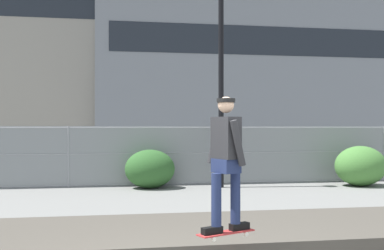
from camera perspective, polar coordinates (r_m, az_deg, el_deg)
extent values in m
cube|color=#4C473F|center=(7.86, -0.14, -12.92)|extent=(15.21, 2.49, 0.20)
cube|color=#B22D2D|center=(6.22, 4.14, -12.87)|extent=(0.81, 0.50, 0.02)
cylinder|color=silver|center=(6.45, 5.53, -12.72)|extent=(0.06, 0.05, 0.05)
cylinder|color=silver|center=(6.31, 6.58, -13.00)|extent=(0.06, 0.05, 0.05)
cylinder|color=silver|center=(6.15, 1.64, -13.35)|extent=(0.06, 0.05, 0.05)
cylinder|color=silver|center=(6.00, 2.64, -13.67)|extent=(0.06, 0.05, 0.05)
cube|color=#99999E|center=(6.38, 6.05, -12.68)|extent=(0.10, 0.15, 0.01)
cube|color=#99999E|center=(6.07, 2.13, -13.32)|extent=(0.10, 0.15, 0.01)
cube|color=black|center=(6.34, 5.76, -12.13)|extent=(0.30, 0.20, 0.09)
cube|color=black|center=(6.08, 2.45, -12.65)|extent=(0.30, 0.20, 0.09)
cylinder|color=#1E284C|center=(6.23, 5.28, -8.78)|extent=(0.13, 0.13, 0.67)
cylinder|color=#1E284C|center=(6.05, 2.96, -9.05)|extent=(0.13, 0.13, 0.67)
cube|color=#1E284C|center=(6.09, 4.14, -4.95)|extent=(0.36, 0.41, 0.18)
cube|color=#262628|center=(6.07, 4.14, -1.56)|extent=(0.35, 0.44, 0.54)
cylinder|color=#262628|center=(6.27, 2.79, -2.07)|extent=(0.25, 0.17, 0.58)
cylinder|color=#262628|center=(5.88, 5.59, -2.19)|extent=(0.25, 0.17, 0.58)
sphere|color=tan|center=(6.07, 4.14, 2.45)|extent=(0.21, 0.21, 0.21)
cylinder|color=black|center=(6.08, 4.14, 2.99)|extent=(0.24, 0.24, 0.05)
cylinder|color=gray|center=(14.65, -14.77, -3.76)|extent=(0.06, 0.06, 1.85)
cylinder|color=gray|center=(15.08, 5.24, -3.67)|extent=(0.06, 0.06, 1.85)
cylinder|color=gray|center=(17.15, 22.22, -3.24)|extent=(0.06, 0.06, 1.85)
cylinder|color=gray|center=(14.61, -4.62, -0.30)|extent=(25.86, 0.04, 0.04)
cylinder|color=gray|center=(14.64, -4.62, -3.41)|extent=(25.86, 0.04, 0.04)
cylinder|color=gray|center=(14.72, -4.62, -7.13)|extent=(25.86, 0.04, 0.04)
cube|color=gray|center=(14.64, -4.62, -3.77)|extent=(25.86, 0.01, 1.85)
cylinder|color=black|center=(14.30, 3.54, 5.66)|extent=(0.16, 0.16, 6.59)
cylinder|color=black|center=(17.89, -19.70, -5.06)|extent=(0.64, 0.25, 0.64)
cylinder|color=black|center=(16.23, -20.87, -5.55)|extent=(0.64, 0.25, 0.64)
cube|color=gray|center=(52.72, -18.15, 9.43)|extent=(23.66, 12.42, 21.35)
cube|color=#1E232B|center=(47.22, -19.32, 13.75)|extent=(21.76, 0.04, 2.50)
cube|color=slate|center=(47.36, 5.93, 6.63)|extent=(28.03, 12.62, 14.99)
cube|color=#1E232B|center=(41.63, 8.28, 10.10)|extent=(25.79, 0.04, 2.50)
ellipsoid|color=#2D5B28|center=(14.12, -5.13, -5.32)|extent=(1.49, 1.22, 1.15)
ellipsoid|color=#477F38|center=(15.50, 19.75, -4.69)|extent=(1.60, 1.31, 1.24)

